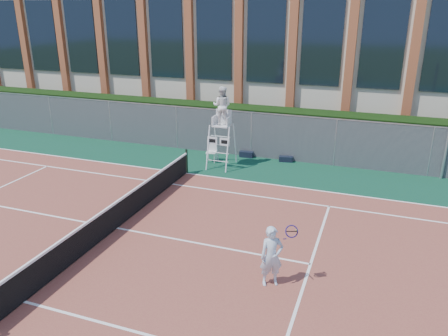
% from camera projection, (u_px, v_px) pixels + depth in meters
% --- Properties ---
extents(ground, '(120.00, 120.00, 0.00)m').
position_uv_depth(ground, '(117.00, 229.00, 14.44)').
color(ground, '#233814').
extents(apron, '(36.00, 20.00, 0.01)m').
position_uv_depth(apron, '(133.00, 216.00, 15.33)').
color(apron, '#0D3C2E').
rests_on(apron, ground).
extents(tennis_court, '(23.77, 10.97, 0.02)m').
position_uv_depth(tennis_court, '(117.00, 228.00, 14.44)').
color(tennis_court, brown).
rests_on(tennis_court, apron).
extents(tennis_net, '(0.10, 11.30, 1.10)m').
position_uv_depth(tennis_net, '(115.00, 214.00, 14.26)').
color(tennis_net, black).
rests_on(tennis_net, ground).
extents(fence, '(40.00, 0.06, 2.20)m').
position_uv_depth(fence, '(213.00, 131.00, 21.84)').
color(fence, '#595E60').
rests_on(fence, ground).
extents(hedge, '(40.00, 1.40, 2.20)m').
position_uv_depth(hedge, '(221.00, 126.00, 22.90)').
color(hedge, black).
rests_on(hedge, ground).
extents(building, '(45.00, 10.60, 8.22)m').
position_uv_depth(building, '(263.00, 53.00, 28.88)').
color(building, beige).
rests_on(building, ground).
extents(umpire_chair, '(1.04, 1.60, 3.72)m').
position_uv_depth(umpire_chair, '(222.00, 108.00, 19.38)').
color(umpire_chair, white).
rests_on(umpire_chair, ground).
extents(plastic_chair, '(0.52, 0.52, 0.98)m').
position_uv_depth(plastic_chair, '(212.00, 150.00, 20.68)').
color(plastic_chair, silver).
rests_on(plastic_chair, apron).
extents(sports_bag_near, '(0.68, 0.29, 0.28)m').
position_uv_depth(sports_bag_near, '(246.00, 154.00, 21.40)').
color(sports_bag_near, black).
rests_on(sports_bag_near, apron).
extents(sports_bag_far, '(0.68, 0.38, 0.26)m').
position_uv_depth(sports_bag_far, '(286.00, 159.00, 20.78)').
color(sports_bag_far, black).
rests_on(sports_bag_far, apron).
extents(tennis_player, '(0.99, 0.75, 1.67)m').
position_uv_depth(tennis_player, '(272.00, 256.00, 11.22)').
color(tennis_player, silver).
rests_on(tennis_player, tennis_court).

